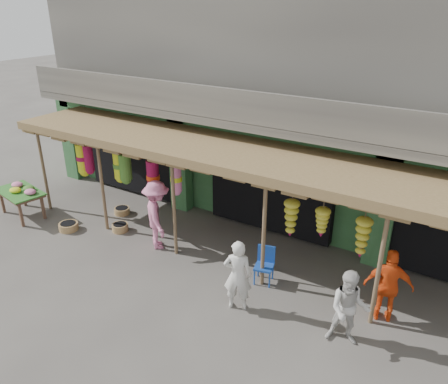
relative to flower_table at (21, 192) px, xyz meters
The scene contains 12 objects.
ground 6.85m from the flower_table, ahead, with size 80.00×80.00×0.00m, color #514C47.
building 9.26m from the flower_table, 40.62° to the left, with size 16.40×6.80×7.00m.
awning 7.03m from the flower_table, 14.66° to the left, with size 14.00×2.70×2.79m.
flower_table is the anchor object (origin of this frame).
blue_chair 7.78m from the flower_table, ahead, with size 0.50×0.51×0.87m.
basket_left 3.02m from the flower_table, 33.96° to the left, with size 0.47×0.47×0.20m, color #936843.
basket_mid 1.98m from the flower_table, ahead, with size 0.54×0.54×0.21m, color #9E8046.
basket_right 3.33m from the flower_table, 14.69° to the left, with size 0.46×0.46×0.21m, color #946645.
person_front 7.69m from the flower_table, ahead, with size 0.59×0.39×1.63m, color silver.
person_right 9.97m from the flower_table, ahead, with size 0.76×0.60×1.57m, color beige.
person_vendor 10.48m from the flower_table, ahead, with size 0.96×0.40×1.63m, color #EF4F16.
person_shopper 4.71m from the flower_table, ahead, with size 1.21×0.69×1.87m, color pink.
Camera 1 is at (4.70, -7.80, 6.11)m, focal length 35.00 mm.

